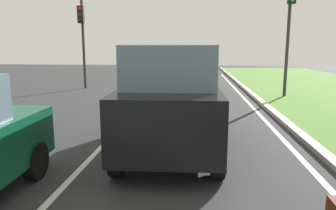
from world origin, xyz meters
The scene contains 7 objects.
ground_plane centered at (0.00, 14.00, 0.00)m, with size 60.00×60.00×0.00m, color #2D2D30.
lane_line_center centered at (-0.70, 14.00, 0.00)m, with size 0.12×32.00×0.01m, color silver.
lane_line_right_edge centered at (3.60, 14.00, 0.00)m, with size 0.12×32.00×0.01m, color silver.
curb_right centered at (4.10, 14.00, 0.06)m, with size 0.24×48.00×0.12m, color #9E9B93.
car_suv_ahead centered at (0.91, 9.50, 1.17)m, with size 2.05×4.54×2.28m.
traffic_light_near_right centered at (5.46, 17.41, 3.55)m, with size 0.32×0.50×5.34m.
traffic_light_overhead_left centered at (-4.73, 19.83, 3.18)m, with size 0.32×0.50×4.79m.
Camera 1 is at (1.43, 2.75, 2.24)m, focal length 33.98 mm.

